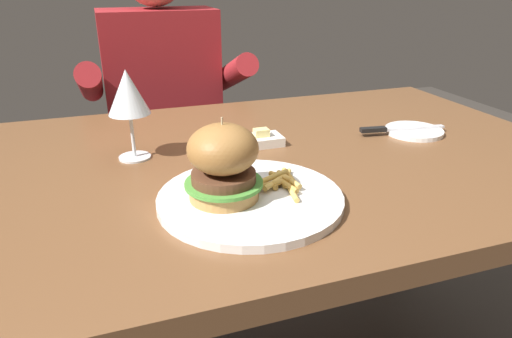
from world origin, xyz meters
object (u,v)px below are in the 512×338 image
table_knife (395,129)px  diner_person (166,137)px  main_plate (250,199)px  burger_sandwich (223,162)px  bread_plate (414,131)px  butter_dish (261,140)px  wine_glass (128,94)px

table_knife → diner_person: size_ratio=0.17×
table_knife → diner_person: 0.82m
main_plate → table_knife: (0.42, 0.21, 0.01)m
burger_sandwich → bread_plate: (0.51, 0.20, -0.07)m
main_plate → butter_dish: bearing=66.7°
wine_glass → butter_dish: bearing=-2.4°
main_plate → bread_plate: (0.47, 0.21, -0.00)m
bread_plate → butter_dish: butter_dish is taller
bread_plate → diner_person: 0.85m
main_plate → diner_person: bearing=91.0°
main_plate → burger_sandwich: size_ratio=2.27×
wine_glass → main_plate: bearing=-58.4°
burger_sandwich → butter_dish: bearing=58.5°
burger_sandwich → diner_person: size_ratio=0.11×
table_knife → diner_person: (-0.43, 0.67, -0.19)m
main_plate → burger_sandwich: 0.08m
butter_dish → bread_plate: bearing=-6.5°
main_plate → wine_glass: size_ratio=1.69×
bread_plate → wine_glass: bearing=175.2°
burger_sandwich → diner_person: (0.03, 0.88, -0.25)m
diner_person → bread_plate: bearing=-54.4°
wine_glass → butter_dish: (0.27, -0.01, -0.12)m
table_knife → diner_person: diner_person is taller
burger_sandwich → table_knife: burger_sandwich is taller
diner_person → table_knife: bearing=-57.0°
table_knife → butter_dish: (-0.31, 0.03, -0.00)m
main_plate → table_knife: size_ratio=1.47×
wine_glass → butter_dish: wine_glass is taller
main_plate → wine_glass: bearing=121.6°
wine_glass → table_knife: size_ratio=0.87×
burger_sandwich → wine_glass: (-0.12, 0.25, 0.06)m
main_plate → table_knife: table_knife is taller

